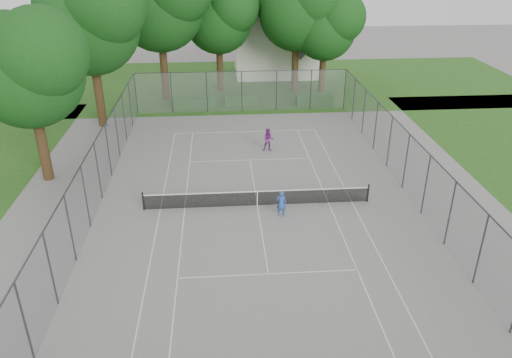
{
  "coord_description": "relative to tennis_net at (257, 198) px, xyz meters",
  "views": [
    {
      "loc": [
        -1.97,
        -24.77,
        13.92
      ],
      "look_at": [
        0.0,
        1.0,
        1.2
      ],
      "focal_mm": 35.0,
      "sensor_mm": 36.0,
      "label": 1
    }
  ],
  "objects": [
    {
      "name": "court_markings",
      "position": [
        0.0,
        0.0,
        -0.5
      ],
      "size": [
        11.03,
        23.83,
        0.01
      ],
      "color": "silver",
      "rests_on": "ground"
    },
    {
      "name": "hedge_mid",
      "position": [
        0.07,
        18.74,
        -0.04
      ],
      "size": [
        2.98,
        0.85,
        0.94
      ],
      "primitive_type": "cube",
      "color": "#1E4F19",
      "rests_on": "ground"
    },
    {
      "name": "grass_far",
      "position": [
        0.0,
        26.0,
        -0.51
      ],
      "size": [
        60.0,
        20.0,
        0.0
      ],
      "primitive_type": "cube",
      "color": "#244F16",
      "rests_on": "ground"
    },
    {
      "name": "tree_side_front",
      "position": [
        -12.8,
        4.43,
        6.79
      ],
      "size": [
        7.39,
        6.75,
        10.63
      ],
      "color": "#342312",
      "rests_on": "ground"
    },
    {
      "name": "tree_far_midright",
      "position": [
        5.57,
        22.81,
        7.48
      ],
      "size": [
        8.08,
        7.38,
        11.62
      ],
      "color": "#342312",
      "rests_on": "ground"
    },
    {
      "name": "tree_far_midleft",
      "position": [
        -1.7,
        23.84,
        6.73
      ],
      "size": [
        7.33,
        6.7,
        10.54
      ],
      "color": "#342312",
      "rests_on": "ground"
    },
    {
      "name": "tree_side_back",
      "position": [
        -11.29,
        14.14,
        8.0
      ],
      "size": [
        8.61,
        7.86,
        12.38
      ],
      "color": "#342312",
      "rests_on": "ground"
    },
    {
      "name": "ground",
      "position": [
        0.0,
        0.0,
        -0.51
      ],
      "size": [
        120.0,
        120.0,
        0.0
      ],
      "primitive_type": "plane",
      "color": "slate",
      "rests_on": "ground"
    },
    {
      "name": "tree_far_right",
      "position": [
        8.04,
        21.79,
        6.04
      ],
      "size": [
        6.63,
        6.06,
        9.54
      ],
      "color": "#342312",
      "rests_on": "ground"
    },
    {
      "name": "house",
      "position": [
        4.37,
        29.77,
        3.86
      ],
      "size": [
        8.73,
        6.77,
        10.87
      ],
      "color": "silver",
      "rests_on": "ground"
    },
    {
      "name": "perimeter_fence",
      "position": [
        0.0,
        0.0,
        1.3
      ],
      "size": [
        18.08,
        34.08,
        3.52
      ],
      "color": "#38383D",
      "rests_on": "ground"
    },
    {
      "name": "hedge_left",
      "position": [
        -4.13,
        18.3,
        -0.04
      ],
      "size": [
        3.79,
        1.14,
        0.95
      ],
      "primitive_type": "cube",
      "color": "#1E4F19",
      "rests_on": "ground"
    },
    {
      "name": "hedge_right",
      "position": [
        6.61,
        18.24,
        -0.02
      ],
      "size": [
        3.28,
        1.2,
        0.99
      ],
      "primitive_type": "cube",
      "color": "#1E4F19",
      "rests_on": "ground"
    },
    {
      "name": "woman_player",
      "position": [
        1.42,
        7.98,
        0.31
      ],
      "size": [
        0.86,
        0.7,
        1.65
      ],
      "primitive_type": "imported",
      "rotation": [
        0.0,
        0.0,
        -0.09
      ],
      "color": "#7C2B81",
      "rests_on": "ground"
    },
    {
      "name": "girl_player",
      "position": [
        1.21,
        -1.2,
        0.24
      ],
      "size": [
        0.6,
        0.44,
        1.5
      ],
      "primitive_type": "imported",
      "rotation": [
        0.0,
        0.0,
        2.98
      ],
      "color": "#2C51A5",
      "rests_on": "ground"
    },
    {
      "name": "tennis_net",
      "position": [
        0.0,
        0.0,
        0.0
      ],
      "size": [
        12.87,
        0.1,
        1.1
      ],
      "color": "black",
      "rests_on": "ground"
    }
  ]
}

